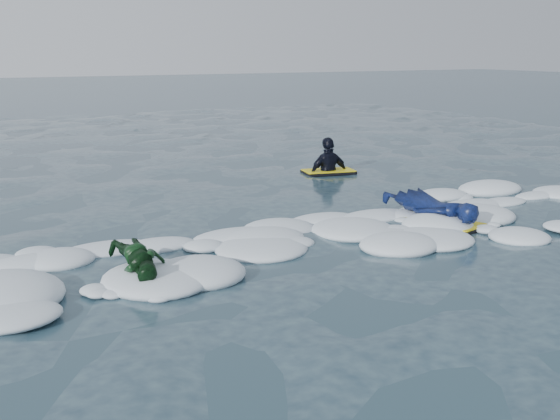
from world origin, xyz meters
The scene contains 5 objects.
ground centered at (0.00, 0.00, 0.00)m, with size 120.00×120.00×0.00m, color #182A3B.
foam_band centered at (0.00, 1.03, 0.00)m, with size 12.00×3.10×0.30m, color white, non-canonical shape.
prone_woman_unit centered at (2.28, 0.86, 0.24)m, with size 0.97×1.80×0.46m.
prone_child_unit centered at (-2.42, 0.30, 0.22)m, with size 0.64×1.18×0.43m.
waiting_rider_unit centered at (3.16, 5.23, -0.03)m, with size 1.18×0.80×1.62m.
Camera 1 is at (-4.60, -7.11, 2.58)m, focal length 45.00 mm.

